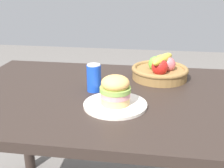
# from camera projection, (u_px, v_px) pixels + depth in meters

# --- Properties ---
(dining_table) EXTENTS (1.40, 0.90, 0.75)m
(dining_table) POSITION_uv_depth(u_px,v_px,m) (109.00, 113.00, 1.30)
(dining_table) COLOR #2D231E
(dining_table) RESTS_ON ground_plane
(plate) EXTENTS (0.26, 0.26, 0.01)m
(plate) POSITION_uv_depth(u_px,v_px,m) (115.00, 105.00, 1.13)
(plate) COLOR silver
(plate) RESTS_ON dining_table
(sandwich) EXTENTS (0.13, 0.13, 0.12)m
(sandwich) POSITION_uv_depth(u_px,v_px,m) (115.00, 90.00, 1.11)
(sandwich) COLOR #E5BC75
(sandwich) RESTS_ON plate
(soda_can) EXTENTS (0.07, 0.07, 0.13)m
(soda_can) POSITION_uv_depth(u_px,v_px,m) (94.00, 78.00, 1.27)
(soda_can) COLOR blue
(soda_can) RESTS_ON dining_table
(fruit_basket) EXTENTS (0.29, 0.29, 0.13)m
(fruit_basket) POSITION_uv_depth(u_px,v_px,m) (160.00, 70.00, 1.43)
(fruit_basket) COLOR olive
(fruit_basket) RESTS_ON dining_table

